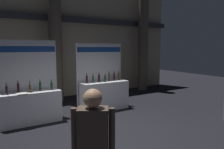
{
  "coord_description": "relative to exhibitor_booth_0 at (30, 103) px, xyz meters",
  "views": [
    {
      "loc": [
        -2.72,
        -4.38,
        2.27
      ],
      "look_at": [
        0.78,
        1.27,
        1.43
      ],
      "focal_mm": 34.17,
      "sensor_mm": 36.0,
      "label": 1
    }
  ],
  "objects": [
    {
      "name": "exhibitor_booth_0",
      "position": [
        0.0,
        0.0,
        0.0
      ],
      "size": [
        1.85,
        0.69,
        2.51
      ],
      "color": "white",
      "rests_on": "ground_plane"
    },
    {
      "name": "exhibitor_booth_1",
      "position": [
        2.61,
        0.07,
        0.02
      ],
      "size": [
        1.86,
        0.66,
        2.43
      ],
      "color": "white",
      "rests_on": "ground_plane"
    },
    {
      "name": "hall_colonnade",
      "position": [
        1.52,
        2.83,
        2.54
      ],
      "size": [
        13.23,
        1.15,
        6.43
      ],
      "color": "tan",
      "rests_on": "ground_plane"
    },
    {
      "name": "visitor_0",
      "position": [
        -0.06,
        -4.36,
        0.46
      ],
      "size": [
        0.48,
        0.41,
        1.78
      ],
      "rotation": [
        0.0,
        0.0,
        2.59
      ],
      "color": "navy",
      "rests_on": "ground_plane"
    },
    {
      "name": "ground_plane",
      "position": [
        1.52,
        -2.27,
        -0.61
      ],
      "size": [
        26.47,
        26.47,
        0.0
      ],
      "primitive_type": "plane",
      "color": "black"
    }
  ]
}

